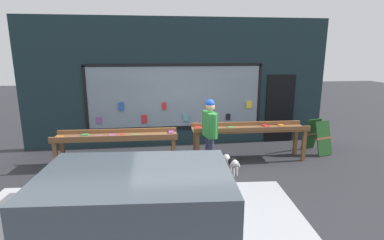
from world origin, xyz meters
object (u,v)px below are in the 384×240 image
at_px(person_browsing, 210,129).
at_px(display_table_left, 116,138).
at_px(parked_car, 137,223).
at_px(display_table_right, 249,131).
at_px(sandwich_board_sign, 317,136).
at_px(small_dog, 231,162).

bearing_deg(person_browsing, display_table_left, 64.21).
bearing_deg(display_table_left, parked_car, -79.91).
bearing_deg(display_table_right, person_browsing, -153.89).
bearing_deg(display_table_left, display_table_right, 0.01).
xyz_separation_m(display_table_right, sandwich_board_sign, (2.08, 0.29, -0.30)).
bearing_deg(sandwich_board_sign, person_browsing, 178.64).
height_order(person_browsing, parked_car, person_browsing).
relative_size(display_table_left, display_table_right, 1.00).
height_order(person_browsing, sandwich_board_sign, person_browsing).
height_order(display_table_right, sandwich_board_sign, display_table_right).
distance_m(display_table_left, sandwich_board_sign, 5.47).
relative_size(display_table_right, person_browsing, 1.74).
xyz_separation_m(display_table_left, display_table_right, (3.38, 0.00, 0.07)).
bearing_deg(small_dog, parked_car, 123.08).
relative_size(person_browsing, parked_car, 0.42).
distance_m(display_table_right, parked_car, 4.74).
height_order(display_table_left, display_table_right, display_table_right).
bearing_deg(small_dog, sandwich_board_sign, -90.76).
relative_size(display_table_right, sandwich_board_sign, 3.22).
bearing_deg(person_browsing, parked_car, 143.86).
bearing_deg(parked_car, display_table_right, 59.48).
distance_m(person_browsing, sandwich_board_sign, 3.39).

